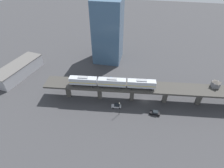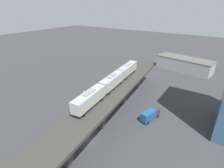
{
  "view_description": "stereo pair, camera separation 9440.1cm",
  "coord_description": "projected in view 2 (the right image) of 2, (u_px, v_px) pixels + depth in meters",
  "views": [
    {
      "loc": [
        -61.54,
        3.63,
        56.65
      ],
      "look_at": [
        -3.11,
        15.36,
        9.83
      ],
      "focal_mm": 28.0,
      "sensor_mm": 36.0,
      "label": 1
    },
    {
      "loc": [
        24.75,
        -26.34,
        32.82
      ],
      "look_at": [
        -3.11,
        15.36,
        9.83
      ],
      "focal_mm": 28.0,
      "sensor_mm": 36.0,
      "label": 2
    }
  ],
  "objects": [
    {
      "name": "ground_plane",
      "position": [
        90.0,
        141.0,
        46.08
      ],
      "size": [
        400.0,
        400.0,
        0.0
      ],
      "primitive_type": "plane",
      "color": "#38383A"
    },
    {
      "name": "elevated_viaduct",
      "position": [
        88.0,
        119.0,
        42.96
      ],
      "size": [
        18.5,
        92.37,
        8.33
      ],
      "color": "#393733",
      "rests_on": "ground"
    },
    {
      "name": "subway_train",
      "position": [
        112.0,
        81.0,
        54.73
      ],
      "size": [
        6.9,
        37.28,
        4.45
      ],
      "color": "#ADB2BA",
      "rests_on": "elevated_viaduct"
    },
    {
      "name": "street_lamp",
      "position": [
        84.0,
        99.0,
        58.04
      ],
      "size": [
        0.44,
        0.44,
        6.94
      ],
      "color": "black",
      "rests_on": "ground"
    },
    {
      "name": "warehouse_building",
      "position": [
        184.0,
        64.0,
        93.92
      ],
      "size": [
        29.88,
        14.92,
        6.8
      ],
      "color": "#99999E",
      "rests_on": "ground"
    },
    {
      "name": "street_car_silver",
      "position": [
        98.0,
        108.0,
        58.76
      ],
      "size": [
        2.38,
        4.59,
        1.89
      ],
      "color": "#B7BABF",
      "rests_on": "ground"
    },
    {
      "name": "street_car_black",
      "position": [
        56.0,
        136.0,
        46.44
      ],
      "size": [
        2.19,
        4.51,
        1.89
      ],
      "color": "black",
      "rests_on": "ground"
    },
    {
      "name": "delivery_truck",
      "position": [
        150.0,
        115.0,
        53.88
      ],
      "size": [
        3.94,
        7.53,
        3.2
      ],
      "color": "#333338",
      "rests_on": "ground"
    }
  ]
}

